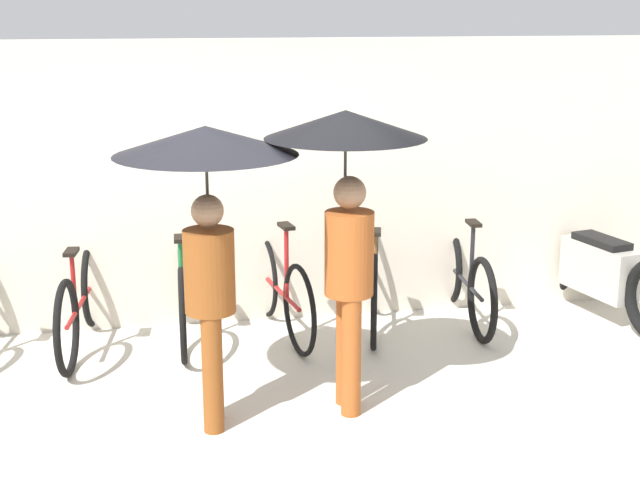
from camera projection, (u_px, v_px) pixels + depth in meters
The scene contains 10 objects.
ground_plane at pixel (256, 437), 5.62m from camera, with size 30.00×30.00×0.00m, color beige.
back_wall at pixel (225, 185), 7.41m from camera, with size 13.16×0.12×2.38m.
parked_bicycle_1 at pixel (80, 302), 7.00m from camera, with size 0.44×1.77×1.11m.
parked_bicycle_2 at pixel (182, 292), 7.20m from camera, with size 0.44×1.76×1.03m.
parked_bicycle_3 at pixel (280, 289), 7.30m from camera, with size 0.47×1.67×1.02m.
parked_bicycle_4 at pixel (375, 282), 7.44m from camera, with size 0.56×1.68×1.03m.
parked_bicycle_5 at pixel (465, 279), 7.61m from camera, with size 0.44×1.71×1.10m.
pedestrian_leading at pixel (207, 183), 5.48m from camera, with size 1.15×1.15×1.93m.
pedestrian_center at pixel (347, 174), 5.70m from camera, with size 1.05×1.05×2.00m.
motorcycle at pixel (599, 272), 7.69m from camera, with size 0.73×2.06×0.92m.
Camera 1 is at (-0.50, -5.10, 2.66)m, focal length 50.00 mm.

